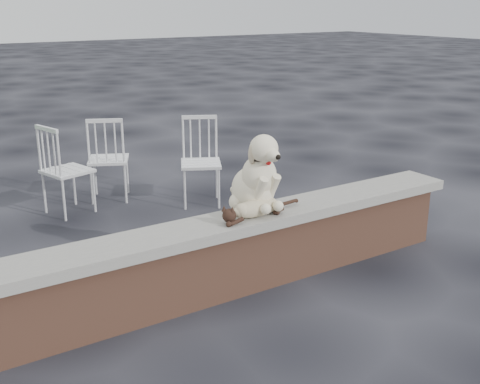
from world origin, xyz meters
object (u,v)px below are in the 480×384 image
cat (255,207)px  chair_d (201,162)px  chair_e (67,169)px  dog (253,170)px  chair_c (109,158)px

cat → chair_d: size_ratio=0.94×
cat → chair_e: bearing=102.2°
dog → chair_c: bearing=92.0°
cat → chair_c: chair_c is taller
cat → chair_d: 2.09m
dog → chair_d: bearing=70.3°
chair_c → chair_d: bearing=163.4°
dog → chair_d: size_ratio=0.66×
chair_d → chair_c: size_ratio=1.00×
chair_e → chair_c: same height
chair_d → chair_c: 1.04m
chair_d → chair_c: same height
dog → chair_e: dog is taller
cat → chair_e: chair_e is taller
chair_c → dog: bearing=120.5°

